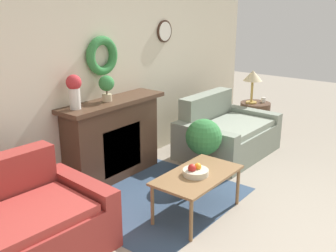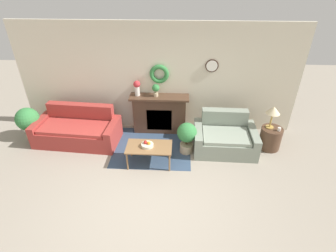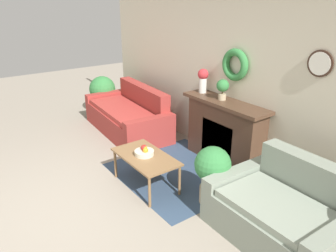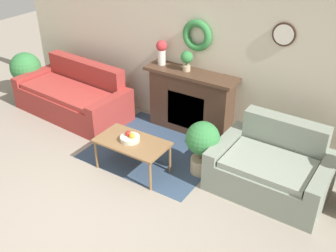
# 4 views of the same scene
# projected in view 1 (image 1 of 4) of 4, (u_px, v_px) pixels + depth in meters

# --- Properties ---
(ground_plane) EXTENTS (16.00, 16.00, 0.00)m
(ground_plane) POSITION_uv_depth(u_px,v_px,m) (307.00, 250.00, 3.49)
(ground_plane) COLOR gray
(floor_rug) EXTENTS (1.80, 1.64, 0.01)m
(floor_rug) POSITION_uv_depth(u_px,v_px,m) (154.00, 197.00, 4.44)
(floor_rug) COLOR #334760
(floor_rug) RESTS_ON ground_plane
(wall_back) EXTENTS (6.80, 0.17, 2.70)m
(wall_back) POSITION_uv_depth(u_px,v_px,m) (95.00, 69.00, 4.65)
(wall_back) COLOR beige
(wall_back) RESTS_ON ground_plane
(fireplace) EXTENTS (1.45, 0.41, 1.00)m
(fireplace) POSITION_uv_depth(u_px,v_px,m) (113.00, 139.00, 4.82)
(fireplace) COLOR #4C3323
(fireplace) RESTS_ON ground_plane
(loveseat_right) EXTENTS (1.43, 1.02, 0.84)m
(loveseat_right) POSITION_uv_depth(u_px,v_px,m) (226.00, 134.00, 5.66)
(loveseat_right) COLOR gray
(loveseat_right) RESTS_ON ground_plane
(coffee_table) EXTENTS (0.97, 0.54, 0.45)m
(coffee_table) POSITION_uv_depth(u_px,v_px,m) (198.00, 178.00, 3.98)
(coffee_table) COLOR olive
(coffee_table) RESTS_ON ground_plane
(fruit_bowl) EXTENTS (0.26, 0.26, 0.12)m
(fruit_bowl) POSITION_uv_depth(u_px,v_px,m) (195.00, 171.00, 3.93)
(fruit_bowl) COLOR beige
(fruit_bowl) RESTS_ON coffee_table
(side_table_by_loveseat) EXTENTS (0.49, 0.49, 0.53)m
(side_table_by_loveseat) POSITION_uv_depth(u_px,v_px,m) (254.00, 118.00, 6.52)
(side_table_by_loveseat) COLOR #4C3323
(side_table_by_loveseat) RESTS_ON ground_plane
(table_lamp) EXTENTS (0.31, 0.31, 0.54)m
(table_lamp) POSITION_uv_depth(u_px,v_px,m) (253.00, 77.00, 6.29)
(table_lamp) COLOR #B28E42
(table_lamp) RESTS_ON side_table_by_loveseat
(mug) EXTENTS (0.07, 0.07, 0.08)m
(mug) POSITION_uv_depth(u_px,v_px,m) (263.00, 100.00, 6.46)
(mug) COLOR silver
(mug) RESTS_ON side_table_by_loveseat
(vase_on_mantel_left) EXTENTS (0.17, 0.17, 0.38)m
(vase_on_mantel_left) POSITION_uv_depth(u_px,v_px,m) (74.00, 89.00, 4.21)
(vase_on_mantel_left) COLOR silver
(vase_on_mantel_left) RESTS_ON fireplace
(potted_plant_on_mantel) EXTENTS (0.18, 0.18, 0.31)m
(potted_plant_on_mantel) POSITION_uv_depth(u_px,v_px,m) (107.00, 85.00, 4.55)
(potted_plant_on_mantel) COLOR tan
(potted_plant_on_mantel) RESTS_ON fireplace
(potted_plant_floor_by_loveseat) EXTENTS (0.45, 0.45, 0.76)m
(potted_plant_floor_by_loveseat) POSITION_uv_depth(u_px,v_px,m) (204.00, 143.00, 4.83)
(potted_plant_floor_by_loveseat) COLOR tan
(potted_plant_floor_by_loveseat) RESTS_ON ground_plane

